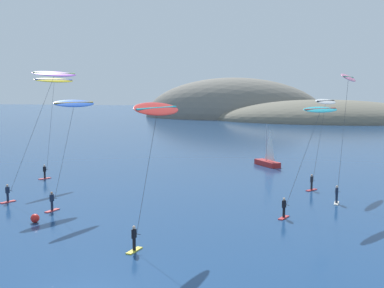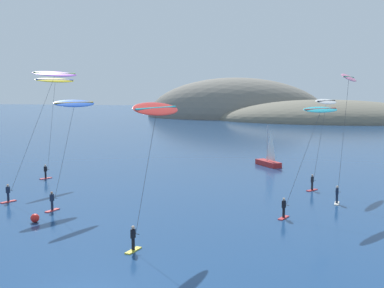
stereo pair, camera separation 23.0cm
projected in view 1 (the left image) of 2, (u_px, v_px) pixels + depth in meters
headland_island at (263, 119)px, 180.16m from camera, size 107.48×54.64×30.95m
sailboat_near at (266, 161)px, 67.38m from camera, size 4.40×5.29×5.70m
kitesurfer_yellow at (53, 88)px, 57.65m from camera, size 2.72×6.40×12.05m
kitesurfer_pink at (347, 89)px, 46.25m from camera, size 2.32×6.46×12.16m
kitesurfer_red at (156, 116)px, 33.48m from camera, size 2.40×7.38×9.71m
kitesurfer_blue at (72, 112)px, 43.46m from camera, size 2.52×6.43×9.70m
kitesurfer_purple at (52, 81)px, 48.37m from camera, size 4.29×9.07×12.51m
kitesurfer_white at (325, 108)px, 52.21m from camera, size 3.37×6.66×9.62m
kitesurfer_cyan at (318, 117)px, 42.28m from camera, size 5.06×8.21×9.10m
marker_buoy at (35, 218)px, 38.25m from camera, size 0.70×0.70×0.70m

